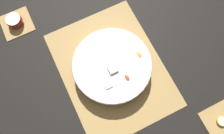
% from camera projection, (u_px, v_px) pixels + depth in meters
% --- Properties ---
extents(ground_plane, '(6.00, 6.00, 0.00)m').
position_uv_depth(ground_plane, '(112.00, 69.00, 0.86)').
color(ground_plane, black).
extents(bamboo_mat_center, '(0.51, 0.38, 0.01)m').
position_uv_depth(bamboo_mat_center, '(112.00, 69.00, 0.86)').
color(bamboo_mat_center, '#A8844C').
rests_on(bamboo_mat_center, ground_plane).
extents(coaster_mat_near_left, '(0.12, 0.12, 0.01)m').
position_uv_depth(coaster_mat_near_left, '(17.00, 23.00, 0.92)').
color(coaster_mat_near_left, '#A8844C').
rests_on(coaster_mat_near_left, ground_plane).
extents(coaster_mat_far_right, '(0.12, 0.12, 0.01)m').
position_uv_depth(coaster_mat_far_right, '(221.00, 121.00, 0.80)').
color(coaster_mat_far_right, '#A8844C').
rests_on(coaster_mat_far_right, ground_plane).
extents(fruit_salad_bowl, '(0.30, 0.30, 0.08)m').
position_uv_depth(fruit_salad_bowl, '(112.00, 66.00, 0.82)').
color(fruit_salad_bowl, silver).
rests_on(fruit_salad_bowl, bamboo_mat_center).
extents(apple_half, '(0.06, 0.06, 0.04)m').
position_uv_depth(apple_half, '(14.00, 21.00, 0.90)').
color(apple_half, '#B72D23').
rests_on(apple_half, coaster_mat_near_left).
extents(banana_coin_single, '(0.04, 0.04, 0.01)m').
position_uv_depth(banana_coin_single, '(222.00, 121.00, 0.80)').
color(banana_coin_single, '#F7EFC6').
rests_on(banana_coin_single, coaster_mat_far_right).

